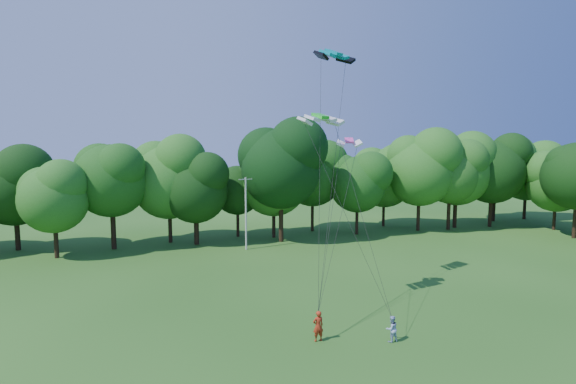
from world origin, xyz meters
name	(u,v)px	position (x,y,z in m)	size (l,w,h in m)	color
utility_pole	(246,213)	(1.55, 31.02, 4.07)	(1.55, 0.49, 7.91)	beige
kite_flyer_left	(318,326)	(0.81, 7.30, 0.92)	(0.67, 0.44, 1.83)	#AC2C16
kite_flyer_right	(392,329)	(4.89, 5.95, 0.78)	(0.76, 0.59, 1.55)	#A6BBE6
kite_teal	(334,52)	(5.11, 15.58, 18.34)	(3.48, 2.46, 0.70)	#04838E
kite_green	(320,116)	(2.80, 12.33, 13.41)	(3.27, 1.97, 0.50)	green
kite_pink	(349,140)	(5.51, 13.50, 11.78)	(2.00, 1.41, 0.43)	#FF46B6
tree_back_center	(281,163)	(6.32, 33.72, 9.27)	(10.20, 10.20, 14.84)	black
tree_back_east	(450,172)	(29.95, 34.18, 7.78)	(8.57, 8.57, 12.47)	black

